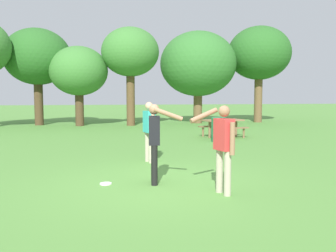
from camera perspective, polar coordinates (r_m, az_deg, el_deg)
name	(u,v)px	position (r m, az deg, el deg)	size (l,w,h in m)	color
ground_plane	(159,185)	(7.44, -1.36, -9.31)	(120.00, 120.00, 0.00)	#568E3D
person_thrower	(149,128)	(9.74, -3.00, -0.29)	(0.32, 0.59, 1.64)	#B7AD93
person_catcher	(223,143)	(6.67, 8.72, -2.60)	(0.78, 0.59, 1.64)	#B7AD93
person_bystander	(155,138)	(7.37, -2.09, -1.83)	(0.66, 0.67, 1.64)	black
frisbee	(106,184)	(7.60, -9.81, -8.97)	(0.25, 0.25, 0.03)	white
picnic_table_near	(223,124)	(15.70, 8.72, 0.26)	(1.99, 1.78, 0.77)	olive
trash_can_beside_table	(218,129)	(14.24, 7.98, -0.53)	(0.59, 0.59, 0.96)	#1E663D
tree_broad_center	(37,57)	(23.24, -19.97, 10.17)	(3.95, 3.95, 5.78)	#4C3823
tree_far_right	(79,72)	(21.91, -13.94, 8.36)	(3.38, 3.38, 4.66)	#4C3823
tree_slender_mid	(130,53)	(21.71, -5.99, 11.41)	(3.39, 3.39, 5.79)	brown
tree_back_left	(198,64)	(23.52, 4.78, 9.72)	(4.87, 4.87, 5.88)	brown
tree_back_right	(259,54)	(24.99, 14.22, 11.02)	(4.13, 4.13, 6.33)	brown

